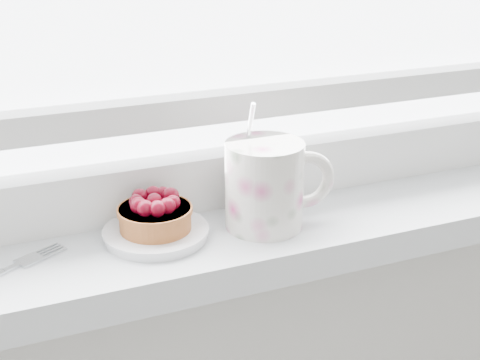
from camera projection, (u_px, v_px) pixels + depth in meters
saucer at (156, 233)px, 0.78m from camera, size 0.12×0.12×0.01m
raspberry_tart at (155, 213)px, 0.77m from camera, size 0.09×0.09×0.05m
floral_mug at (267, 183)px, 0.79m from camera, size 0.14×0.11×0.15m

